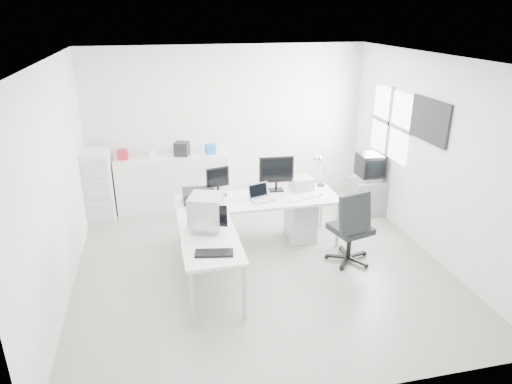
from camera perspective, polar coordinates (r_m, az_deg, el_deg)
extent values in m
cube|color=#B2AFA0|center=(6.57, 0.39, -8.77)|extent=(5.00, 5.00, 0.01)
cube|color=white|center=(5.67, 0.46, 16.35)|extent=(5.00, 5.00, 0.01)
cube|color=white|center=(8.33, -3.50, 8.33)|extent=(5.00, 0.02, 2.80)
cube|color=white|center=(5.96, -23.69, 0.91)|extent=(0.02, 5.00, 2.80)
cube|color=white|center=(6.95, 20.98, 4.14)|extent=(0.02, 5.00, 2.80)
cube|color=silver|center=(7.13, 5.60, -3.51)|extent=(0.40, 0.50, 0.60)
cube|color=black|center=(6.67, -7.14, -0.45)|extent=(0.47, 0.36, 0.16)
cube|color=silver|center=(6.76, 5.86, -0.75)|extent=(0.44, 0.25, 0.02)
sphere|color=silver|center=(6.89, 8.10, -0.24)|extent=(0.05, 0.05, 0.05)
cube|color=#ACACAC|center=(7.09, 5.72, 1.06)|extent=(0.36, 0.32, 0.18)
cube|color=black|center=(5.26, -5.26, -7.61)|extent=(0.46, 0.25, 0.03)
cube|color=slate|center=(8.18, 13.70, -0.55)|extent=(0.57, 0.47, 0.62)
cube|color=silver|center=(8.26, -10.39, 1.23)|extent=(1.94, 0.48, 0.97)
cube|color=#AD182F|center=(8.10, -16.33, 4.53)|extent=(0.17, 0.16, 0.17)
cube|color=silver|center=(8.08, -12.78, 4.66)|extent=(0.14, 0.12, 0.12)
cube|color=black|center=(8.08, -9.26, 5.34)|extent=(0.29, 0.28, 0.24)
cube|color=#1860AD|center=(8.13, -5.72, 5.37)|extent=(0.18, 0.17, 0.16)
cylinder|color=silver|center=(8.15, -18.44, 4.59)|extent=(0.07, 0.07, 0.22)
cube|color=silver|center=(8.02, -19.01, 0.71)|extent=(0.43, 0.51, 1.22)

